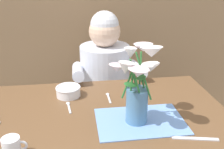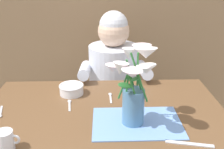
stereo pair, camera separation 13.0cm
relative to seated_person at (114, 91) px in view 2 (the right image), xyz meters
The scene contains 10 objects.
dining_table 0.63m from the seated_person, 96.55° to the right, with size 1.20×0.80×0.74m.
seated_person is the anchor object (origin of this frame).
striped_placemat 0.74m from the seated_person, 83.76° to the right, with size 0.40×0.28×0.01m, color #6B93D1.
flower_vase 0.81m from the seated_person, 85.41° to the right, with size 0.25×0.27×0.38m.
ceramic_bowl 0.52m from the seated_person, 121.88° to the right, with size 0.14×0.14×0.06m.
dinner_knife 0.94m from the seated_person, 72.94° to the right, with size 0.19×0.02×0.01m, color silver.
ceramic_mug 1.02m from the seated_person, 116.99° to the right, with size 0.09×0.07×0.08m.
spoon_0 0.48m from the seated_person, 94.45° to the right, with size 0.02×0.12×0.01m.
spoon_1 0.85m from the seated_person, 132.99° to the right, with size 0.04×0.12×0.01m.
spoon_2 0.60m from the seated_person, 115.51° to the right, with size 0.03×0.12×0.01m.
Camera 2 is at (-0.00, -1.16, 1.41)m, focal length 43.79 mm.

